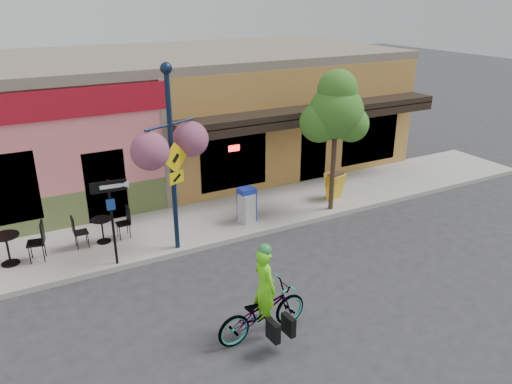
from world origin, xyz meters
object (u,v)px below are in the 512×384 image
cyclist_rider (265,298)px  lamp_post (172,161)px  newspaper_box_blue (247,204)px  street_tree (334,141)px  one_way_sign (113,223)px  newspaper_box_grey (247,208)px  building (158,114)px  bicycle (262,312)px

cyclist_rider → lamp_post: 4.50m
newspaper_box_blue → lamp_post: bearing=-168.7°
cyclist_rider → street_tree: bearing=-52.4°
lamp_post → street_tree: lamp_post is taller
cyclist_rider → newspaper_box_blue: (2.09, 4.77, -0.18)m
cyclist_rider → one_way_sign: (-2.00, 4.04, 0.43)m
cyclist_rider → newspaper_box_grey: bearing=-27.4°
cyclist_rider → street_tree: 6.63m
building → bicycle: building is taller
bicycle → cyclist_rider: bearing=-93.9°
building → street_tree: size_ratio=4.12×
newspaper_box_grey → lamp_post: bearing=178.4°
building → one_way_sign: building is taller
lamp_post → street_tree: bearing=-21.3°
one_way_sign → street_tree: 6.92m
building → bicycle: 11.13m
bicycle → one_way_sign: bearing=21.8°
bicycle → one_way_sign: 4.55m
newspaper_box_blue → newspaper_box_grey: bearing=-125.2°
one_way_sign → newspaper_box_blue: one_way_sign is taller
building → newspaper_box_grey: size_ratio=20.65×
cyclist_rider → newspaper_box_grey: size_ratio=1.92×
one_way_sign → newspaper_box_grey: bearing=14.0°
newspaper_box_blue → newspaper_box_grey: 0.12m
street_tree → building: bearing=117.0°
lamp_post → street_tree: 5.19m
one_way_sign → lamp_post: bearing=8.0°
building → lamp_post: size_ratio=3.73×
bicycle → cyclist_rider: (0.05, 0.00, 0.31)m
one_way_sign → cyclist_rider: bearing=-58.8°
building → bicycle: (-1.52, -10.89, -1.71)m
cyclist_rider → one_way_sign: size_ratio=0.75×
newspaper_box_blue → building: bearing=92.5°
bicycle → newspaper_box_blue: newspaper_box_blue is taller
lamp_post → newspaper_box_grey: lamp_post is taller
building → newspaper_box_blue: building is taller
street_tree → newspaper_box_blue: bearing=170.0°
one_way_sign → newspaper_box_blue: (4.09, 0.72, -0.61)m
bicycle → newspaper_box_blue: 5.22m
newspaper_box_blue → newspaper_box_grey: size_ratio=1.17×
building → newspaper_box_grey: 6.45m
lamp_post → newspaper_box_blue: bearing=-8.3°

